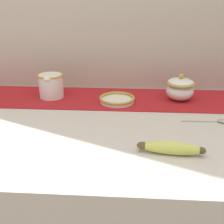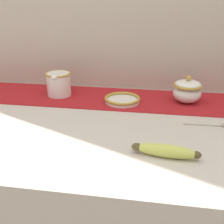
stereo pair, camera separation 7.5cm
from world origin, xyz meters
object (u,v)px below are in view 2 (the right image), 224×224
cream_pitcher (59,83)px  sugar_bowl (187,91)px  small_dish (122,100)px  banana (166,151)px

cream_pitcher → sugar_bowl: bearing=-0.1°
sugar_bowl → small_dish: bearing=-170.8°
cream_pitcher → banana: cream_pitcher is taller
sugar_bowl → cream_pitcher: bearing=179.9°
sugar_bowl → small_dish: size_ratio=0.79×
cream_pitcher → small_dish: (0.26, -0.04, -0.04)m
sugar_bowl → small_dish: 0.25m
cream_pitcher → sugar_bowl: size_ratio=1.10×
small_dish → sugar_bowl: bearing=9.2°
small_dish → banana: bearing=-66.6°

